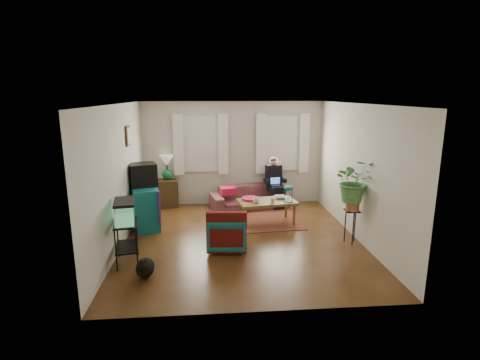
{
  "coord_description": "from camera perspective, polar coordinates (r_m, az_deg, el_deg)",
  "views": [
    {
      "loc": [
        -0.61,
        -6.83,
        2.78
      ],
      "look_at": [
        0.0,
        0.4,
        1.1
      ],
      "focal_mm": 28.0,
      "sensor_mm": 36.0,
      "label": 1
    }
  ],
  "objects": [
    {
      "name": "aquarium",
      "position": [
        6.41,
        -17.17,
        -4.56
      ],
      "size": [
        0.42,
        0.63,
        0.38
      ],
      "primitive_type": "cube",
      "rotation": [
        0.0,
        0.0,
        0.17
      ],
      "color": "#7FD899",
      "rests_on": "aquarium_stand"
    },
    {
      "name": "aquarium_stand",
      "position": [
        6.59,
        -16.85,
        -9.1
      ],
      "size": [
        0.46,
        0.69,
        0.72
      ],
      "primitive_type": "cube",
      "rotation": [
        0.0,
        0.0,
        0.17
      ],
      "color": "black",
      "rests_on": "floor"
    },
    {
      "name": "cup_b",
      "position": [
        7.98,
        4.97,
        -3.16
      ],
      "size": [
        0.13,
        0.13,
        0.11
      ],
      "primitive_type": "imported",
      "rotation": [
        0.0,
        0.0,
        0.15
      ],
      "color": "beige",
      "rests_on": "coffee_table"
    },
    {
      "name": "sofa",
      "position": [
        9.25,
        1.41,
        -2.07
      ],
      "size": [
        2.01,
        1.14,
        0.74
      ],
      "primitive_type": "imported",
      "rotation": [
        0.0,
        0.0,
        0.22
      ],
      "color": "brown",
      "rests_on": "floor"
    },
    {
      "name": "window_left",
      "position": [
        9.39,
        -5.97,
        5.44
      ],
      "size": [
        1.08,
        0.04,
        1.38
      ],
      "primitive_type": "cube",
      "color": "white",
      "rests_on": "wall_back"
    },
    {
      "name": "cup_a",
      "position": [
        7.96,
        2.48,
        -3.14
      ],
      "size": [
        0.16,
        0.16,
        0.11
      ],
      "primitive_type": "imported",
      "rotation": [
        0.0,
        0.0,
        0.15
      ],
      "color": "white",
      "rests_on": "coffee_table"
    },
    {
      "name": "wall_left",
      "position": [
        7.18,
        -17.91,
        0.5
      ],
      "size": [
        0.01,
        5.0,
        2.6
      ],
      "primitive_type": "cube",
      "color": "silver",
      "rests_on": "floor"
    },
    {
      "name": "dresser",
      "position": [
        8.17,
        -14.37,
        -4.01
      ],
      "size": [
        0.76,
        1.09,
        0.89
      ],
      "primitive_type": "cube",
      "rotation": [
        0.0,
        0.0,
        0.3
      ],
      "color": "#105260",
      "rests_on": "floor"
    },
    {
      "name": "picture_frame",
      "position": [
        7.89,
        -16.64,
        6.45
      ],
      "size": [
        0.04,
        0.32,
        0.4
      ],
      "primitive_type": "cube",
      "color": "#3D2616",
      "rests_on": "wall_left"
    },
    {
      "name": "wall_right",
      "position": [
        7.55,
        17.54,
        1.12
      ],
      "size": [
        0.01,
        5.0,
        2.6
      ],
      "primitive_type": "cube",
      "color": "silver",
      "rests_on": "floor"
    },
    {
      "name": "birdcage",
      "position": [
        8.1,
        7.4,
        -2.05
      ],
      "size": [
        0.23,
        0.23,
        0.36
      ],
      "primitive_type": null,
      "rotation": [
        0.0,
        0.0,
        0.15
      ],
      "color": "#115B6B",
      "rests_on": "coffee_table"
    },
    {
      "name": "floor",
      "position": [
        7.4,
        0.26,
        -9.03
      ],
      "size": [
        4.5,
        5.0,
        0.01
      ],
      "primitive_type": "cube",
      "color": "#4F2B14",
      "rests_on": "ground"
    },
    {
      "name": "curtains_left",
      "position": [
        9.32,
        -5.98,
        5.37
      ],
      "size": [
        1.36,
        0.06,
        1.5
      ],
      "primitive_type": "cube",
      "color": "white",
      "rests_on": "wall_back"
    },
    {
      "name": "curtains_right",
      "position": [
        9.5,
        6.54,
        5.5
      ],
      "size": [
        1.36,
        0.06,
        1.5
      ],
      "primitive_type": "cube",
      "color": "white",
      "rests_on": "wall_back"
    },
    {
      "name": "seated_person",
      "position": [
        9.44,
        5.32,
        -0.61
      ],
      "size": [
        0.59,
        0.67,
        1.13
      ],
      "primitive_type": null,
      "rotation": [
        0.0,
        0.0,
        0.22
      ],
      "color": "black",
      "rests_on": "sofa"
    },
    {
      "name": "armchair",
      "position": [
        6.88,
        -2.02,
        -7.68
      ],
      "size": [
        0.73,
        0.69,
        0.7
      ],
      "primitive_type": "imported",
      "rotation": [
        0.0,
        0.0,
        3.07
      ],
      "color": "#126270",
      "rests_on": "floor"
    },
    {
      "name": "serape_throw",
      "position": [
        6.57,
        -2.09,
        -7.32
      ],
      "size": [
        0.71,
        0.21,
        0.58
      ],
      "primitive_type": "cube",
      "rotation": [
        0.0,
        0.0,
        -0.08
      ],
      "color": "#9E0A0A",
      "rests_on": "armchair"
    },
    {
      "name": "table_lamp",
      "position": [
        9.44,
        -11.06,
        1.8
      ],
      "size": [
        0.41,
        0.41,
        0.63
      ],
      "primitive_type": null,
      "rotation": [
        0.0,
        0.0,
        0.18
      ],
      "color": "white",
      "rests_on": "side_table"
    },
    {
      "name": "bowl",
      "position": [
        8.36,
        6.12,
        -2.6
      ],
      "size": [
        0.27,
        0.27,
        0.06
      ],
      "primitive_type": "imported",
      "rotation": [
        0.0,
        0.0,
        0.15
      ],
      "color": "white",
      "rests_on": "coffee_table"
    },
    {
      "name": "side_table",
      "position": [
        9.58,
        -10.9,
        -1.94
      ],
      "size": [
        0.55,
        0.55,
        0.69
      ],
      "primitive_type": "cube",
      "rotation": [
        0.0,
        0.0,
        0.18
      ],
      "color": "#382915",
      "rests_on": "floor"
    },
    {
      "name": "area_rug",
      "position": [
        8.46,
        2.08,
        -6.1
      ],
      "size": [
        2.12,
        1.76,
        0.01
      ],
      "primitive_type": "cube",
      "rotation": [
        0.0,
        0.0,
        0.08
      ],
      "color": "brown",
      "rests_on": "floor"
    },
    {
      "name": "coffee_table",
      "position": [
        8.23,
        4.12,
        -4.86
      ],
      "size": [
        1.32,
        0.85,
        0.51
      ],
      "primitive_type": "cube",
      "rotation": [
        0.0,
        0.0,
        0.15
      ],
      "color": "brown",
      "rests_on": "floor"
    },
    {
      "name": "black_cat",
      "position": [
        6.1,
        -14.26,
        -12.57
      ],
      "size": [
        0.3,
        0.45,
        0.37
      ],
      "primitive_type": "ellipsoid",
      "rotation": [
        0.0,
        0.0,
        0.05
      ],
      "color": "black",
      "rests_on": "floor"
    },
    {
      "name": "wall_back",
      "position": [
        9.47,
        -1.07,
        4.03
      ],
      "size": [
        4.5,
        0.01,
        2.6
      ],
      "primitive_type": "cube",
      "color": "silver",
      "rests_on": "floor"
    },
    {
      "name": "plant_stand",
      "position": [
        7.44,
        16.56,
        -6.81
      ],
      "size": [
        0.27,
        0.27,
        0.64
      ],
      "primitive_type": "cube",
      "rotation": [
        0.0,
        0.0,
        -0.01
      ],
      "color": "black",
      "rests_on": "floor"
    },
    {
      "name": "crt_tv",
      "position": [
        8.1,
        -14.6,
        0.8
      ],
      "size": [
        0.66,
        0.63,
        0.47
      ],
      "primitive_type": "cube",
      "rotation": [
        0.0,
        0.0,
        0.3
      ],
      "color": "black",
      "rests_on": "dresser"
    },
    {
      "name": "wall_front",
      "position": [
        4.62,
        3.05,
        -5.66
      ],
      "size": [
        4.5,
        0.01,
        2.6
      ],
      "primitive_type": "cube",
      "color": "silver",
      "rests_on": "floor"
    },
    {
      "name": "window_right",
      "position": [
        9.58,
        6.45,
        5.57
      ],
      "size": [
        1.08,
        0.04,
        1.38
      ],
      "primitive_type": "cube",
      "color": "white",
      "rests_on": "wall_back"
    },
    {
      "name": "potted_plant",
      "position": [
        7.23,
        16.95,
        -1.07
      ],
      "size": [
        0.74,
        0.64,
        0.82
      ],
      "primitive_type": "imported",
      "rotation": [
        0.0,
        0.0,
        -0.01
      ],
      "color": "#599947",
      "rests_on": "plant_stand"
    },
    {
      "name": "ceiling",
      "position": [
        6.86,
        0.29,
        11.53
      ],
      "size": [
        4.5,
        5.0,
        0.01
      ],
      "primitive_type": "cube",
      "color": "white",
      "rests_on": "wall_back"
    },
    {
      "name": "snack_tray",
      "position": [
        8.22,
        1.57,
        -2.85
      ],
      "size": [
        0.43,
        0.43,
        0.04
      ],
      "primitive_type": "cylinder",
      "rotation": [
        0.0,
        0.0,
        0.15
      ],
      "color": "#B21414",
      "rests_on": "coffee_table"
    }
  ]
}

